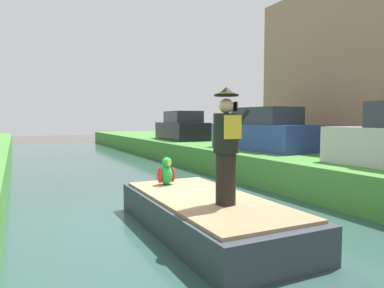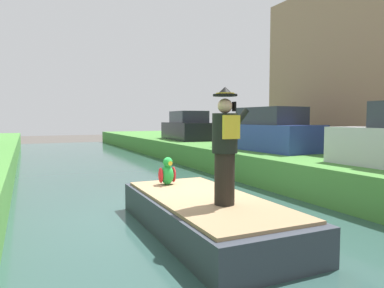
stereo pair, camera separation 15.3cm
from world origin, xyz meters
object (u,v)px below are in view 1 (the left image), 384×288
(parrot_plush, at_px, (166,173))
(parked_car_dark, at_px, (182,128))
(person_pirate, at_px, (226,146))
(boat, at_px, (206,215))
(parked_car_blue, at_px, (263,132))

(parrot_plush, xyz_separation_m, parked_car_dark, (5.17, 10.30, 0.64))
(person_pirate, distance_m, parked_car_dark, 13.23)
(boat, xyz_separation_m, parked_car_dark, (5.00, 11.67, 1.19))
(person_pirate, bearing_deg, parked_car_dark, 77.59)
(boat, height_order, person_pirate, person_pirate)
(person_pirate, relative_size, parrot_plush, 3.25)
(person_pirate, bearing_deg, parked_car_blue, 56.95)
(person_pirate, xyz_separation_m, parrot_plush, (-0.21, 1.97, -0.68))
(boat, xyz_separation_m, person_pirate, (0.03, -0.59, 1.23))
(boat, bearing_deg, parrot_plush, 97.10)
(boat, height_order, parked_car_blue, parked_car_blue)
(boat, distance_m, parrot_plush, 1.50)
(parked_car_blue, xyz_separation_m, parked_car_dark, (0.00, 6.88, 0.00))
(parrot_plush, bearing_deg, parked_car_dark, 63.33)
(parked_car_blue, bearing_deg, parrot_plush, -146.55)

